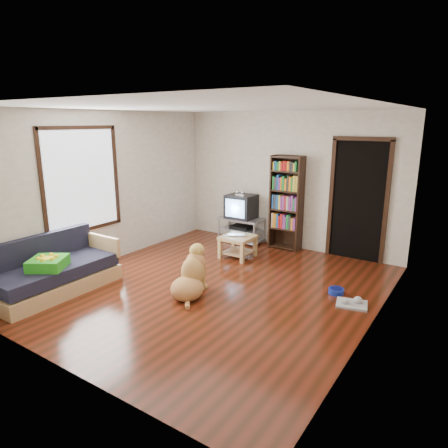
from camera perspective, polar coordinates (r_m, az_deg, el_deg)
The scene contains 18 objects.
ground at distance 6.06m, azimuth -1.42°, elevation -9.03°, with size 5.00×5.00×0.00m, color #591D0F.
ceiling at distance 5.56m, azimuth -1.60°, elevation 16.37°, with size 5.00×5.00×0.00m, color white.
wall_back at distance 7.81m, azimuth 9.18°, elevation 6.08°, with size 4.50×4.50×0.00m, color silver.
wall_front at distance 3.96m, azimuth -22.87°, elevation -3.06°, with size 4.50×4.50×0.00m, color silver.
wall_left at distance 7.18m, azimuth -16.40°, elevation 4.95°, with size 5.00×5.00×0.00m, color silver.
wall_right at distance 4.77m, azimuth 21.18°, elevation -0.05°, with size 5.00×5.00×0.00m, color silver.
green_cushion at distance 6.10m, azimuth -23.85°, elevation -5.14°, with size 0.46×0.46×0.15m, color #1C981E.
laptop at distance 7.19m, azimuth 1.87°, elevation -1.70°, with size 0.33×0.21×0.03m, color silver.
dog_bowl at distance 6.05m, azimuth 15.72°, elevation -9.21°, with size 0.22×0.22×0.08m, color navy.
grey_rag at distance 5.77m, azimuth 17.78°, elevation -10.85°, with size 0.40×0.32×0.03m, color #ADADAD.
window at distance 6.84m, azimuth -19.63°, elevation 5.94°, with size 0.03×1.46×1.70m.
doorway at distance 7.37m, azimuth 18.63°, elevation 3.58°, with size 1.03×0.05×2.19m.
tv_stand at distance 8.22m, azimuth 2.45°, elevation -0.68°, with size 0.90×0.45×0.50m.
crt_tv at distance 8.12m, azimuth 2.57°, elevation 2.58°, with size 0.55×0.52×0.58m.
bookshelf at distance 7.70m, azimuth 8.94°, elevation 3.71°, with size 0.60×0.30×1.80m.
sofa at distance 6.36m, azimuth -23.06°, elevation -6.55°, with size 0.80×1.80×0.80m.
coffee_table at distance 7.26m, azimuth 1.99°, elevation -2.65°, with size 0.55×0.55×0.40m.
dog at distance 5.74m, azimuth -4.71°, elevation -7.54°, with size 0.54×0.85×0.74m.
Camera 1 is at (3.21, -4.54, 2.41)m, focal length 32.00 mm.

